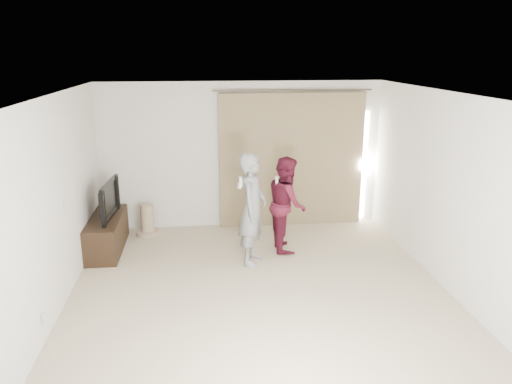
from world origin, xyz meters
TOP-DOWN VIEW (x-y plane):
  - floor at (0.00, 0.00)m, footprint 5.50×5.50m
  - wall_back at (0.00, 2.75)m, footprint 5.00×0.04m
  - wall_left at (-2.50, -0.00)m, footprint 0.04×5.50m
  - ceiling at (0.00, 0.00)m, footprint 5.00×5.50m
  - curtain at (0.91, 2.68)m, footprint 2.80×0.11m
  - tv_console at (-2.27, 1.77)m, footprint 0.49×1.43m
  - tv at (-2.27, 1.77)m, footprint 0.21×1.03m
  - scratching_post at (-1.68, 2.40)m, footprint 0.41×0.41m
  - person_man at (0.01, 1.02)m, footprint 0.59×0.71m
  - person_woman at (0.61, 1.50)m, footprint 0.58×0.75m

SIDE VIEW (x-z plane):
  - floor at x=0.00m, z-range 0.00..0.00m
  - scratching_post at x=-1.68m, z-range -0.05..0.49m
  - tv_console at x=-2.27m, z-range 0.00..0.55m
  - person_woman at x=0.61m, z-range 0.00..1.52m
  - person_man at x=0.01m, z-range 0.00..1.69m
  - tv at x=-2.27m, z-range 0.55..1.14m
  - curtain at x=0.91m, z-range -0.02..2.43m
  - wall_left at x=-2.50m, z-range 0.00..2.60m
  - wall_back at x=0.00m, z-range 0.00..2.60m
  - ceiling at x=0.00m, z-range 2.60..2.60m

